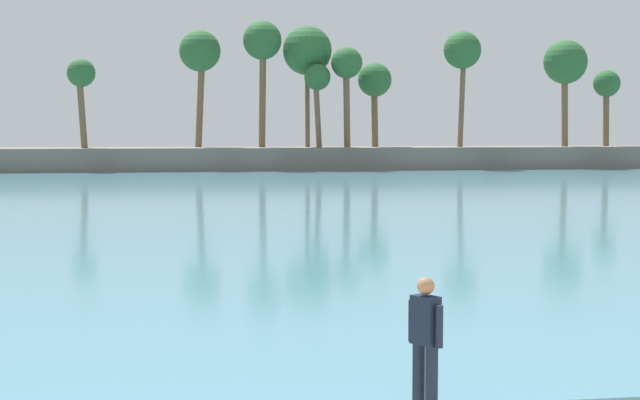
# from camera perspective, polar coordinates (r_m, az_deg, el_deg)

# --- Properties ---
(sea) EXTENTS (220.00, 107.55, 0.06)m
(sea) POSITION_cam_1_polar(r_m,az_deg,el_deg) (65.62, -7.68, 1.13)
(sea) COLOR teal
(sea) RESTS_ON ground
(palm_headland) EXTENTS (80.06, 6.03, 11.62)m
(palm_headland) POSITION_cam_1_polar(r_m,az_deg,el_deg) (79.52, -5.43, 3.62)
(palm_headland) COLOR slate
(palm_headland) RESTS_ON ground
(person_at_waterline) EXTENTS (0.34, 0.49, 1.67)m
(person_at_waterline) POSITION_cam_1_polar(r_m,az_deg,el_deg) (12.23, 5.91, -7.87)
(person_at_waterline) COLOR #141E33
(person_at_waterline) RESTS_ON ground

